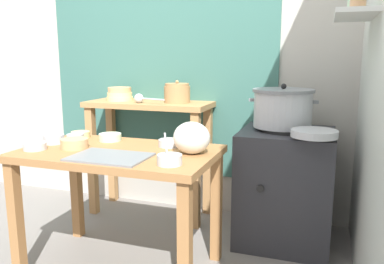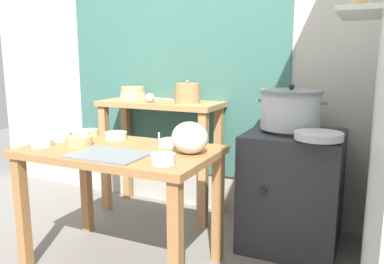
% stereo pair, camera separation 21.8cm
% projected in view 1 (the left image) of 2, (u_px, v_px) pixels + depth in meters
% --- Properties ---
extents(wall_back, '(4.40, 0.12, 2.60)m').
position_uv_depth(wall_back, '(189.00, 49.00, 3.07)').
color(wall_back, '#B2ADA3').
rests_on(wall_back, ground).
extents(prep_table, '(1.10, 0.66, 0.72)m').
position_uv_depth(prep_table, '(119.00, 169.00, 2.21)').
color(prep_table, '#9E6B3D').
rests_on(prep_table, ground).
extents(back_shelf_table, '(0.96, 0.40, 0.90)m').
position_uv_depth(back_shelf_table, '(149.00, 130.00, 3.02)').
color(back_shelf_table, '#B27F4C').
rests_on(back_shelf_table, ground).
extents(stove_block, '(0.60, 0.61, 0.78)m').
position_uv_depth(stove_block, '(285.00, 186.00, 2.62)').
color(stove_block, '#2D2D33').
rests_on(stove_block, ground).
extents(steamer_pot, '(0.45, 0.40, 0.29)m').
position_uv_depth(steamer_pot, '(283.00, 108.00, 2.55)').
color(steamer_pot, '#B7BABF').
rests_on(steamer_pot, stove_block).
extents(clay_pot, '(0.19, 0.19, 0.17)m').
position_uv_depth(clay_pot, '(177.00, 93.00, 2.89)').
color(clay_pot, '#A37A4C').
rests_on(clay_pot, back_shelf_table).
extents(bowl_stack_enamel, '(0.21, 0.21, 0.10)m').
position_uv_depth(bowl_stack_enamel, '(120.00, 94.00, 3.05)').
color(bowl_stack_enamel, '#E5C684').
rests_on(bowl_stack_enamel, back_shelf_table).
extents(ladle, '(0.26, 0.10, 0.07)m').
position_uv_depth(ladle, '(140.00, 98.00, 2.89)').
color(ladle, '#B7BABF').
rests_on(ladle, back_shelf_table).
extents(serving_tray, '(0.40, 0.28, 0.01)m').
position_uv_depth(serving_tray, '(110.00, 157.00, 2.01)').
color(serving_tray, slate).
rests_on(serving_tray, prep_table).
extents(plastic_bag, '(0.20, 0.18, 0.17)m').
position_uv_depth(plastic_bag, '(192.00, 138.00, 2.09)').
color(plastic_bag, silver).
rests_on(plastic_bag, prep_table).
extents(wide_pan, '(0.27, 0.27, 0.04)m').
position_uv_depth(wide_pan, '(314.00, 133.00, 2.25)').
color(wide_pan, '#B7BABF').
rests_on(wide_pan, stove_block).
extents(prep_bowl_0, '(0.12, 0.12, 0.05)m').
position_uv_depth(prep_bowl_0, '(54.00, 139.00, 2.35)').
color(prep_bowl_0, '#B7BABF').
rests_on(prep_bowl_0, prep_table).
extents(prep_bowl_1, '(0.12, 0.12, 0.16)m').
position_uv_depth(prep_bowl_1, '(170.00, 159.00, 1.88)').
color(prep_bowl_1, '#B7BABF').
rests_on(prep_bowl_1, prep_table).
extents(prep_bowl_2, '(0.15, 0.15, 0.05)m').
position_uv_depth(prep_bowl_2, '(74.00, 143.00, 2.23)').
color(prep_bowl_2, tan).
rests_on(prep_bowl_2, prep_table).
extents(prep_bowl_3, '(0.13, 0.13, 0.04)m').
position_uv_depth(prep_bowl_3, '(170.00, 143.00, 2.27)').
color(prep_bowl_3, '#B7BABF').
rests_on(prep_bowl_3, prep_table).
extents(prep_bowl_4, '(0.14, 0.14, 0.05)m').
position_uv_depth(prep_bowl_4, '(110.00, 137.00, 2.43)').
color(prep_bowl_4, '#B7D1AD').
rests_on(prep_bowl_4, prep_table).
extents(prep_bowl_5, '(0.13, 0.13, 0.04)m').
position_uv_depth(prep_bowl_5, '(35.00, 146.00, 2.19)').
color(prep_bowl_5, '#B7BABF').
rests_on(prep_bowl_5, prep_table).
extents(prep_bowl_6, '(0.12, 0.12, 0.04)m').
position_uv_depth(prep_bowl_6, '(80.00, 134.00, 2.52)').
color(prep_bowl_6, '#E5C684').
rests_on(prep_bowl_6, prep_table).
extents(prep_bowl_7, '(0.10, 0.10, 0.05)m').
position_uv_depth(prep_bowl_7, '(75.00, 138.00, 2.37)').
color(prep_bowl_7, '#B7BABF').
rests_on(prep_bowl_7, prep_table).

